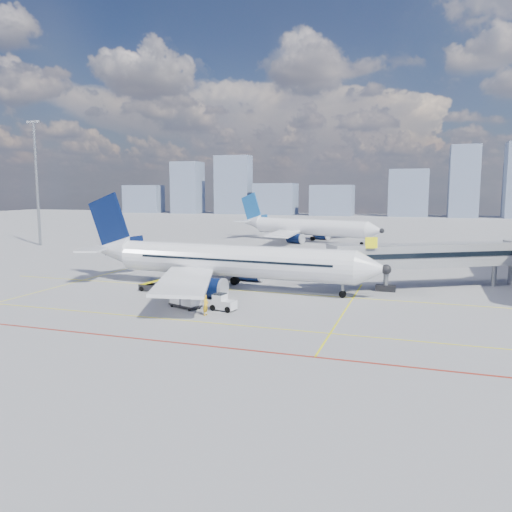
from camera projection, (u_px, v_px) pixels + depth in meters
The scene contains 11 objects.
ground at pixel (201, 305), 49.53m from camera, with size 420.00×420.00×0.00m, color gray.
apron_markings at pixel (177, 313), 46.03m from camera, with size 90.00×35.12×0.01m.
jet_bridge at pixel (447, 256), 57.66m from camera, with size 23.55×15.78×6.30m.
floodlight_mast_nw at pixel (37, 180), 102.56m from camera, with size 3.20×0.61×25.45m.
distant_skyline at pixel (376, 191), 226.80m from camera, with size 253.19×14.11×31.60m.
main_aircraft at pixel (220, 261), 57.78m from camera, with size 38.01×33.09×11.09m.
second_aircraft at pixel (304, 227), 111.98m from camera, with size 36.15×30.70×10.99m.
baggage_tug at pixel (223, 302), 47.16m from camera, with size 2.50×1.79×1.59m.
cargo_dolly at pixel (185, 298), 48.12m from camera, with size 3.58×2.57×1.80m.
belt_loader at pixel (157, 286), 55.91m from camera, with size 5.83×2.29×2.34m.
ramp_worker at pixel (206, 305), 45.23m from camera, with size 0.70×0.46×1.93m, color yellow.
Camera 1 is at (20.46, -44.31, 11.19)m, focal length 35.00 mm.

